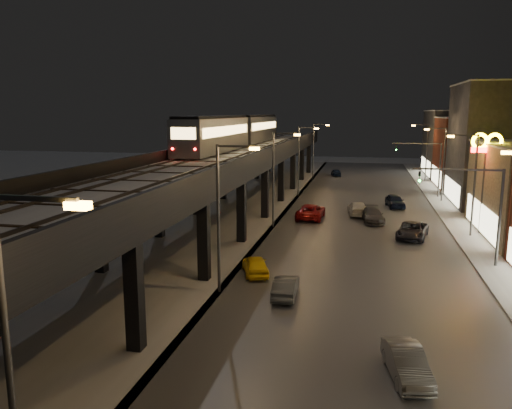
{
  "coord_description": "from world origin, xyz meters",
  "views": [
    {
      "loc": [
        7.7,
        -14.78,
        10.82
      ],
      "look_at": [
        0.96,
        15.9,
        5.0
      ],
      "focal_mm": 35.0,
      "sensor_mm": 36.0,
      "label": 1
    }
  ],
  "objects_px": {
    "car_near_white": "(285,288)",
    "car_onc_silver": "(407,364)",
    "car_mid_silver": "(311,212)",
    "car_onc_dark": "(412,231)",
    "car_onc_white": "(373,216)",
    "car_onc_red": "(395,201)",
    "car_taxi": "(255,266)",
    "car_far_white": "(336,173)",
    "subway_train": "(238,130)",
    "car_mid_dark": "(358,209)"
  },
  "relations": [
    {
      "from": "car_mid_silver",
      "to": "car_onc_red",
      "type": "distance_m",
      "value": 12.04
    },
    {
      "from": "car_near_white",
      "to": "car_onc_red",
      "type": "distance_m",
      "value": 31.61
    },
    {
      "from": "car_onc_silver",
      "to": "car_onc_red",
      "type": "height_order",
      "value": "car_onc_red"
    },
    {
      "from": "car_onc_silver",
      "to": "car_onc_dark",
      "type": "relative_size",
      "value": 0.77
    },
    {
      "from": "car_near_white",
      "to": "car_onc_red",
      "type": "height_order",
      "value": "car_onc_red"
    },
    {
      "from": "car_taxi",
      "to": "car_far_white",
      "type": "bearing_deg",
      "value": -112.08
    },
    {
      "from": "subway_train",
      "to": "car_near_white",
      "type": "height_order",
      "value": "subway_train"
    },
    {
      "from": "car_taxi",
      "to": "car_near_white",
      "type": "bearing_deg",
      "value": 105.97
    },
    {
      "from": "car_near_white",
      "to": "car_mid_silver",
      "type": "xyz_separation_m",
      "value": [
        -0.94,
        22.38,
        0.14
      ]
    },
    {
      "from": "car_onc_silver",
      "to": "car_onc_dark",
      "type": "xyz_separation_m",
      "value": [
        2.22,
        24.13,
        0.06
      ]
    },
    {
      "from": "subway_train",
      "to": "car_taxi",
      "type": "bearing_deg",
      "value": -73.49
    },
    {
      "from": "car_near_white",
      "to": "car_mid_dark",
      "type": "distance_m",
      "value": 25.51
    },
    {
      "from": "car_near_white",
      "to": "car_onc_red",
      "type": "relative_size",
      "value": 0.86
    },
    {
      "from": "car_onc_red",
      "to": "car_onc_dark",
      "type": "bearing_deg",
      "value": -96.02
    },
    {
      "from": "subway_train",
      "to": "car_onc_red",
      "type": "xyz_separation_m",
      "value": [
        19.7,
        -4.19,
        -7.79
      ]
    },
    {
      "from": "car_far_white",
      "to": "car_onc_dark",
      "type": "bearing_deg",
      "value": 91.83
    },
    {
      "from": "car_mid_silver",
      "to": "car_mid_dark",
      "type": "height_order",
      "value": "car_mid_silver"
    },
    {
      "from": "car_near_white",
      "to": "car_onc_silver",
      "type": "distance_m",
      "value": 10.19
    },
    {
      "from": "car_onc_dark",
      "to": "car_near_white",
      "type": "bearing_deg",
      "value": -105.7
    },
    {
      "from": "car_onc_white",
      "to": "car_mid_silver",
      "type": "bearing_deg",
      "value": 170.01
    },
    {
      "from": "subway_train",
      "to": "car_onc_dark",
      "type": "relative_size",
      "value": 7.93
    },
    {
      "from": "car_taxi",
      "to": "car_far_white",
      "type": "relative_size",
      "value": 1.05
    },
    {
      "from": "car_onc_white",
      "to": "car_onc_red",
      "type": "height_order",
      "value": "car_onc_red"
    },
    {
      "from": "subway_train",
      "to": "car_far_white",
      "type": "xyz_separation_m",
      "value": [
        11.35,
        23.47,
        -7.91
      ]
    },
    {
      "from": "car_onc_silver",
      "to": "car_far_white",
      "type": "bearing_deg",
      "value": 84.87
    },
    {
      "from": "car_mid_silver",
      "to": "car_far_white",
      "type": "relative_size",
      "value": 1.5
    },
    {
      "from": "car_mid_silver",
      "to": "car_onc_dark",
      "type": "relative_size",
      "value": 1.09
    },
    {
      "from": "car_taxi",
      "to": "car_mid_silver",
      "type": "xyz_separation_m",
      "value": [
        1.69,
        18.74,
        0.11
      ]
    },
    {
      "from": "car_taxi",
      "to": "car_onc_red",
      "type": "xyz_separation_m",
      "value": [
        10.46,
        26.99,
        0.09
      ]
    },
    {
      "from": "car_taxi",
      "to": "car_onc_silver",
      "type": "distance_m",
      "value": 14.67
    },
    {
      "from": "subway_train",
      "to": "car_mid_silver",
      "type": "xyz_separation_m",
      "value": [
        10.93,
        -12.44,
        -7.77
      ]
    },
    {
      "from": "car_mid_silver",
      "to": "car_mid_dark",
      "type": "relative_size",
      "value": 1.12
    },
    {
      "from": "car_mid_silver",
      "to": "car_onc_dark",
      "type": "distance_m",
      "value": 11.35
    },
    {
      "from": "car_onc_red",
      "to": "car_taxi",
      "type": "bearing_deg",
      "value": -119.99
    },
    {
      "from": "car_onc_dark",
      "to": "car_onc_white",
      "type": "xyz_separation_m",
      "value": [
        -3.28,
        5.96,
        -0.0
      ]
    },
    {
      "from": "car_taxi",
      "to": "car_onc_dark",
      "type": "bearing_deg",
      "value": -151.64
    },
    {
      "from": "subway_train",
      "to": "car_onc_red",
      "type": "height_order",
      "value": "subway_train"
    },
    {
      "from": "car_mid_dark",
      "to": "car_onc_dark",
      "type": "xyz_separation_m",
      "value": [
        4.81,
        -9.11,
        -0.01
      ]
    },
    {
      "from": "car_mid_silver",
      "to": "car_far_white",
      "type": "xyz_separation_m",
      "value": [
        0.42,
        35.91,
        -0.14
      ]
    },
    {
      "from": "car_far_white",
      "to": "car_onc_silver",
      "type": "distance_m",
      "value": 66.64
    },
    {
      "from": "car_onc_white",
      "to": "car_onc_red",
      "type": "relative_size",
      "value": 1.1
    },
    {
      "from": "subway_train",
      "to": "car_mid_silver",
      "type": "bearing_deg",
      "value": -48.69
    },
    {
      "from": "car_far_white",
      "to": "car_onc_red",
      "type": "distance_m",
      "value": 28.89
    },
    {
      "from": "subway_train",
      "to": "car_onc_silver",
      "type": "distance_m",
      "value": 47.18
    },
    {
      "from": "car_onc_silver",
      "to": "car_taxi",
      "type": "bearing_deg",
      "value": 116.53
    },
    {
      "from": "car_onc_dark",
      "to": "car_onc_white",
      "type": "bearing_deg",
      "value": 131.03
    },
    {
      "from": "car_mid_dark",
      "to": "car_far_white",
      "type": "relative_size",
      "value": 1.34
    },
    {
      "from": "car_onc_dark",
      "to": "car_onc_white",
      "type": "distance_m",
      "value": 6.81
    },
    {
      "from": "car_far_white",
      "to": "subway_train",
      "type": "bearing_deg",
      "value": 53.9
    },
    {
      "from": "car_onc_white",
      "to": "car_onc_red",
      "type": "distance_m",
      "value": 8.91
    }
  ]
}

